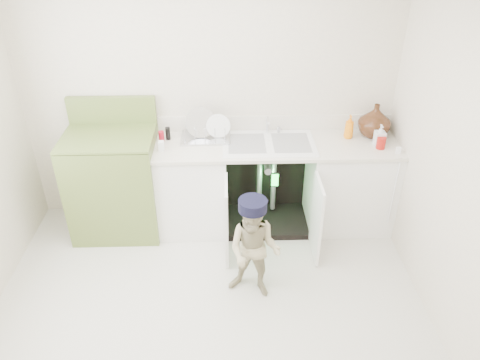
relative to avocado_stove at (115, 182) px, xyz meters
name	(u,v)px	position (x,y,z in m)	size (l,w,h in m)	color
ground	(209,313)	(0.91, -1.18, -0.52)	(3.50, 3.50, 0.00)	beige
room_shell	(203,181)	(0.91, -1.18, 0.73)	(6.00, 5.50, 1.26)	beige
counter_run	(270,182)	(1.49, 0.03, -0.05)	(2.44, 1.02, 1.22)	white
avocado_stove	(115,182)	(0.00, 0.00, 0.00)	(0.82, 0.65, 1.27)	olive
repair_worker	(254,249)	(1.28, -0.95, -0.06)	(0.52, 0.87, 0.92)	tan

